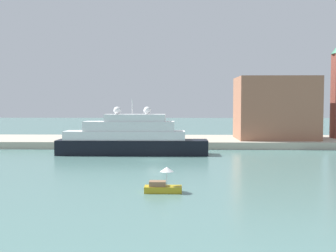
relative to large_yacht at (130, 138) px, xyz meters
The scene contains 9 objects.
ground 9.50m from the large_yacht, 56.30° to the right, with size 400.00×400.00×0.00m, color slate.
quay_dock 19.60m from the large_yacht, 75.14° to the left, with size 110.00×20.58×1.52m, color #B7AD99.
large_yacht is the anchor object (origin of this frame).
small_motorboat 33.72m from the large_yacht, 77.55° to the right, with size 4.07×1.56×2.82m.
work_barge 12.15m from the large_yacht, 161.02° to the left, with size 6.14×1.82×0.77m, color silver.
harbor_building 36.29m from the large_yacht, 29.18° to the left, with size 17.58×12.47×14.13m, color #9E664C.
parked_car 17.22m from the large_yacht, 115.61° to the left, with size 3.99×1.75×1.42m.
person_figure 14.82m from the large_yacht, 106.60° to the left, with size 0.36×0.36×1.71m.
mooring_bollard 11.13m from the large_yacht, 66.22° to the left, with size 0.41×0.41×0.62m, color black.
Camera 1 is at (3.81, -69.67, 9.75)m, focal length 43.97 mm.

